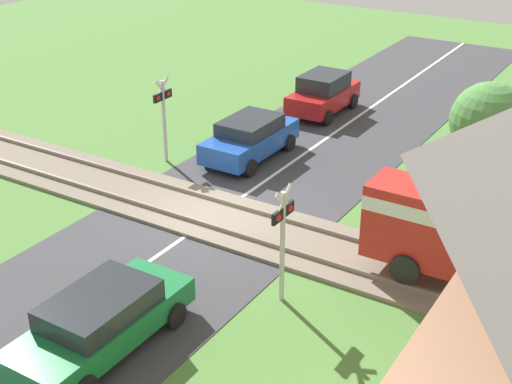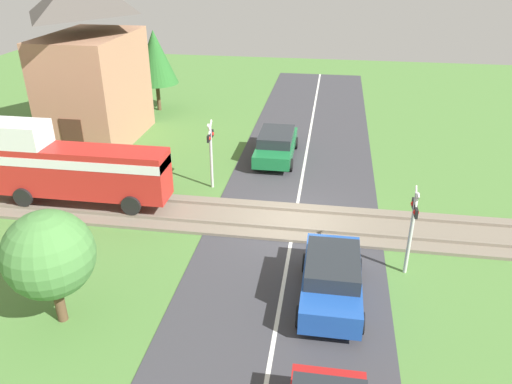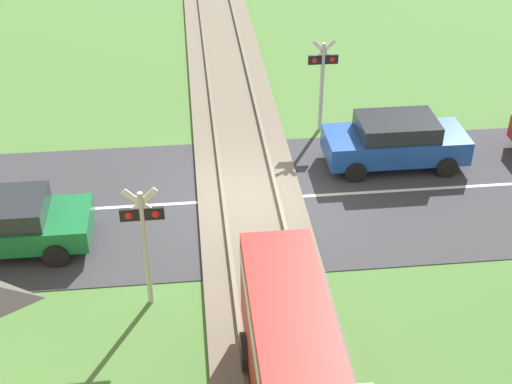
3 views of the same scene
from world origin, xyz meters
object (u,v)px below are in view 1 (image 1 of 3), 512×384
at_px(car_near_crossing, 250,137).
at_px(car_behind_queue, 323,93).
at_px(car_far_side, 101,320).
at_px(crossing_signal_west_approach, 163,108).
at_px(crossing_signal_east_approach, 283,229).

bearing_deg(car_near_crossing, car_behind_queue, 180.00).
height_order(car_near_crossing, car_far_side, car_near_crossing).
distance_m(car_near_crossing, crossing_signal_west_approach, 3.11).
relative_size(car_near_crossing, crossing_signal_east_approach, 1.35).
xyz_separation_m(car_behind_queue, crossing_signal_east_approach, (12.37, 5.21, 1.07)).
distance_m(car_near_crossing, car_behind_queue, 5.51).
bearing_deg(crossing_signal_east_approach, car_near_crossing, -142.75).
bearing_deg(crossing_signal_west_approach, car_near_crossing, 126.42).
xyz_separation_m(crossing_signal_west_approach, crossing_signal_east_approach, (5.13, 7.55, 0.00)).
relative_size(car_behind_queue, crossing_signal_west_approach, 1.22).
relative_size(crossing_signal_west_approach, crossing_signal_east_approach, 1.00).
distance_m(car_far_side, crossing_signal_east_approach, 4.47).
distance_m(car_far_side, car_behind_queue, 16.25).
height_order(car_far_side, crossing_signal_west_approach, crossing_signal_west_approach).
distance_m(car_behind_queue, crossing_signal_west_approach, 7.68).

